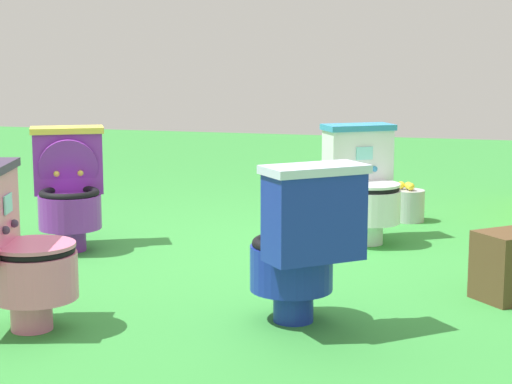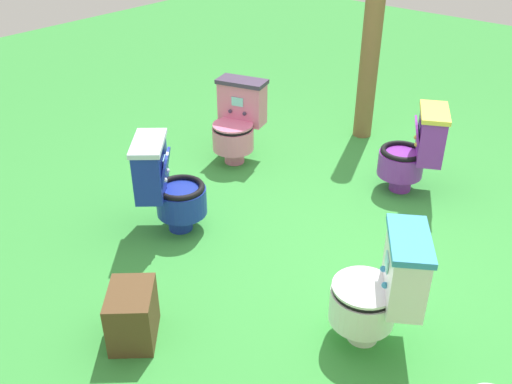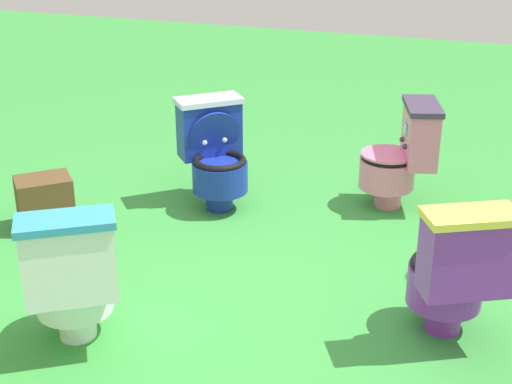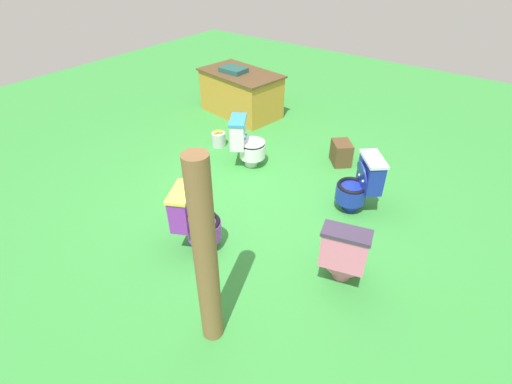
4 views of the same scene
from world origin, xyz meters
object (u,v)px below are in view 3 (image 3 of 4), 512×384
at_px(toilet_pink, 402,155).
at_px(small_crate, 45,202).
at_px(toilet_white, 72,277).
at_px(toilet_purple, 455,270).
at_px(toilet_blue, 215,153).

relative_size(toilet_pink, small_crate, 2.14).
distance_m(toilet_pink, small_crate, 2.34).
xyz_separation_m(toilet_white, toilet_purple, (0.64, -1.69, 0.00)).
xyz_separation_m(toilet_blue, toilet_purple, (-1.11, -1.67, 0.00)).
height_order(toilet_blue, small_crate, toilet_blue).
height_order(toilet_blue, toilet_purple, same).
xyz_separation_m(toilet_blue, toilet_pink, (0.38, -1.18, -0.00)).
height_order(toilet_purple, small_crate, toilet_purple).
relative_size(toilet_blue, toilet_pink, 1.00).
distance_m(toilet_white, small_crate, 1.41).
distance_m(toilet_blue, small_crate, 1.14).
relative_size(toilet_blue, small_crate, 2.14).
relative_size(toilet_blue, toilet_purple, 1.00).
relative_size(toilet_white, toilet_purple, 1.00).
distance_m(toilet_purple, toilet_pink, 1.56).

